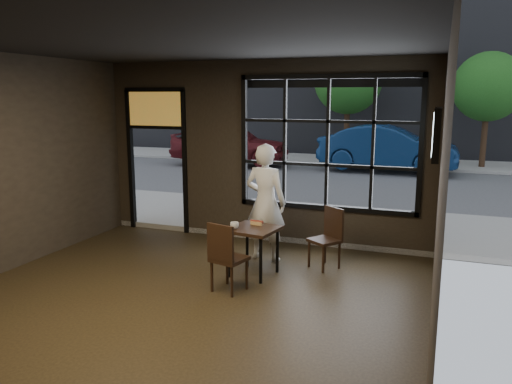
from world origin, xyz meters
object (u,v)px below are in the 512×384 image
at_px(cafe_table, 254,251).
at_px(chair_near, 229,256).
at_px(navy_car, 388,147).
at_px(man, 266,202).

height_order(cafe_table, chair_near, chair_near).
bearing_deg(navy_car, man, 178.06).
distance_m(cafe_table, man, 0.94).
xyz_separation_m(cafe_table, chair_near, (-0.09, -0.68, 0.12)).
bearing_deg(chair_near, navy_car, -80.10).
height_order(chair_near, navy_car, navy_car).
xyz_separation_m(chair_near, man, (0.02, 1.42, 0.45)).
height_order(chair_near, man, man).
xyz_separation_m(cafe_table, man, (-0.08, 0.74, 0.57)).
relative_size(cafe_table, navy_car, 0.16).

